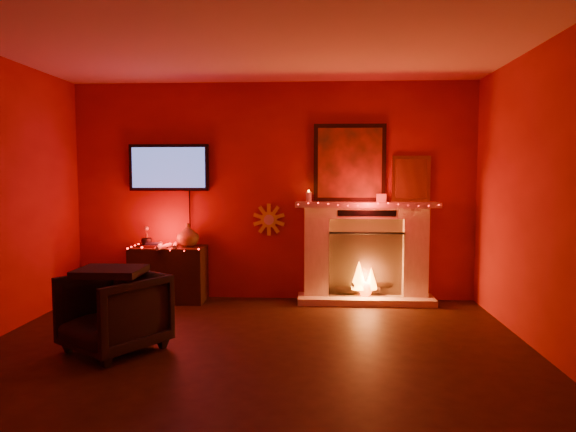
# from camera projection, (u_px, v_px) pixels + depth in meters

# --- Properties ---
(room) EXTENTS (5.00, 5.00, 5.00)m
(room) POSITION_uv_depth(u_px,v_px,m) (245.00, 202.00, 3.92)
(room) COLOR black
(room) RESTS_ON ground
(floor) EXTENTS (5.00, 5.00, 0.00)m
(floor) POSITION_uv_depth(u_px,v_px,m) (246.00, 373.00, 4.03)
(floor) COLOR black
(floor) RESTS_ON ground
(fireplace) EXTENTS (1.72, 0.40, 2.18)m
(fireplace) POSITION_uv_depth(u_px,v_px,m) (365.00, 243.00, 6.29)
(fireplace) COLOR #F4E2CD
(fireplace) RESTS_ON floor
(tv) EXTENTS (1.00, 0.07, 1.24)m
(tv) POSITION_uv_depth(u_px,v_px,m) (169.00, 168.00, 6.41)
(tv) COLOR black
(tv) RESTS_ON room
(sunburst_clock) EXTENTS (0.40, 0.03, 0.40)m
(sunburst_clock) POSITION_uv_depth(u_px,v_px,m) (269.00, 220.00, 6.42)
(sunburst_clock) COLOR yellow
(sunburst_clock) RESTS_ON room
(console_table) EXTENTS (0.89, 0.58, 0.96)m
(console_table) POSITION_uv_depth(u_px,v_px,m) (170.00, 270.00, 6.32)
(console_table) COLOR black
(console_table) RESTS_ON floor
(armchair) EXTENTS (1.04, 1.05, 0.69)m
(armchair) POSITION_uv_depth(u_px,v_px,m) (114.00, 312.00, 4.53)
(armchair) COLOR black
(armchair) RESTS_ON floor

